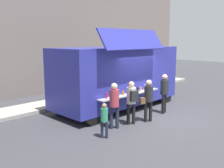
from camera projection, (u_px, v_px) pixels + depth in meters
name	position (u px, v px, depth m)	size (l,w,h in m)	color
ground_plane	(153.00, 116.00, 10.78)	(60.00, 60.00, 0.00)	#38383D
curb_strip	(13.00, 112.00, 11.12)	(28.00, 1.60, 0.15)	#9E998E
food_truck_main	(118.00, 75.00, 11.90)	(6.41, 2.97, 3.65)	#2B2F96
trash_bin	(131.00, 84.00, 16.31)	(0.60, 0.60, 0.87)	#2B5E34
customer_front_ordering	(148.00, 97.00, 9.92)	(0.54, 0.38, 1.68)	black
customer_mid_with_backpack	(132.00, 98.00, 9.56)	(0.45, 0.55, 1.67)	black
customer_rear_waiting	(114.00, 102.00, 9.13)	(0.34, 0.34, 1.69)	#1F2534
customer_extra_browsing	(164.00, 90.00, 11.10)	(0.36, 0.35, 1.74)	black
child_near_queue	(104.00, 117.00, 8.26)	(0.24, 0.24, 1.18)	#1E2439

